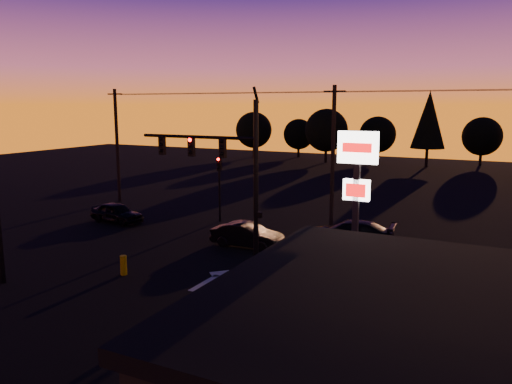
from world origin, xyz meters
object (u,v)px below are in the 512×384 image
car_left (117,213)px  car_right (349,233)px  car_mid (247,235)px  bollard (124,265)px  secondary_signal (219,179)px  traffic_signal_mast (226,164)px  pylon_sign (357,182)px  suv_parked (464,337)px

car_left → car_right: bearing=-78.8°
car_mid → bollard: bearing=154.6°
secondary_signal → car_mid: secondary_signal is taller
traffic_signal_mast → pylon_sign: traffic_signal_mast is taller
bollard → traffic_signal_mast: bearing=48.0°
suv_parked → traffic_signal_mast: bearing=135.8°
traffic_signal_mast → bollard: size_ratio=9.41×
traffic_signal_mast → suv_parked: size_ratio=1.62×
pylon_sign → suv_parked: pylon_sign is taller
secondary_signal → suv_parked: bearing=-37.8°
bollard → suv_parked: bearing=-5.1°
secondary_signal → pylon_sign: size_ratio=0.64×
car_left → car_right: car_right is taller
bollard → car_mid: size_ratio=0.22×
bollard → car_left: (-7.54, 7.90, 0.21)m
secondary_signal → suv_parked: size_ratio=0.82×
secondary_signal → car_left: (-6.01, -3.34, -2.20)m
traffic_signal_mast → pylon_sign: bearing=-19.4°
traffic_signal_mast → car_left: size_ratio=2.20×
car_mid → car_right: bearing=-63.1°
pylon_sign → traffic_signal_mast: bearing=160.6°
pylon_sign → car_right: size_ratio=1.36×
bollard → car_left: bearing=133.7°
pylon_sign → suv_parked: 6.46m
car_mid → suv_parked: suv_parked is taller
car_mid → car_right: size_ratio=0.81×
secondary_signal → car_left: secondary_signal is taller
traffic_signal_mast → car_mid: 5.18m
car_left → car_mid: car_mid is taller
secondary_signal → car_left: size_ratio=1.12×
traffic_signal_mast → suv_parked: 13.08m
pylon_sign → car_mid: (-7.49, 5.41, -4.24)m
pylon_sign → car_mid: bearing=144.2°
traffic_signal_mast → pylon_sign: 7.52m
car_left → suv_parked: (22.22, -9.21, 0.07)m
car_mid → suv_parked: size_ratio=0.77×
bollard → car_left: car_left is taller
secondary_signal → suv_parked: secondary_signal is taller
pylon_sign → car_right: bearing=107.4°
traffic_signal_mast → bollard: traffic_signal_mast is taller
car_left → pylon_sign: bearing=-104.3°
car_left → suv_parked: size_ratio=0.74×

